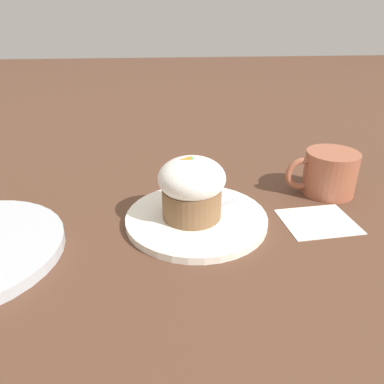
% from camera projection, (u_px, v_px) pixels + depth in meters
% --- Properties ---
extents(ground_plane, '(4.00, 4.00, 0.00)m').
position_uv_depth(ground_plane, '(196.00, 222.00, 0.58)').
color(ground_plane, '#513323').
extents(dessert_plate, '(0.22, 0.22, 0.01)m').
position_uv_depth(dessert_plate, '(196.00, 219.00, 0.58)').
color(dessert_plate, white).
rests_on(dessert_plate, ground_plane).
extents(carrot_cake, '(0.10, 0.10, 0.10)m').
position_uv_depth(carrot_cake, '(192.00, 188.00, 0.55)').
color(carrot_cake, brown).
rests_on(carrot_cake, dessert_plate).
extents(spoon, '(0.09, 0.08, 0.01)m').
position_uv_depth(spoon, '(206.00, 212.00, 0.58)').
color(spoon, '#B7B7BC').
rests_on(spoon, dessert_plate).
extents(coffee_cup, '(0.13, 0.09, 0.08)m').
position_uv_depth(coffee_cup, '(328.00, 173.00, 0.65)').
color(coffee_cup, '#9E563D').
rests_on(coffee_cup, ground_plane).
extents(paper_napkin, '(0.12, 0.10, 0.00)m').
position_uv_depth(paper_napkin, '(318.00, 221.00, 0.58)').
color(paper_napkin, white).
rests_on(paper_napkin, ground_plane).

